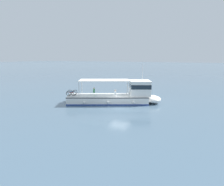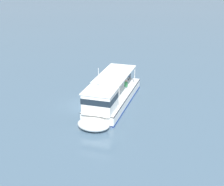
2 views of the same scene
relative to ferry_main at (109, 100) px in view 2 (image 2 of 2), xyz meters
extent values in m
plane|color=slate|center=(1.89, 0.84, -1.01)|extent=(400.00, 400.00, 0.00)
cube|color=white|center=(0.72, -1.45, -0.46)|extent=(7.68, 11.09, 1.10)
ellipsoid|color=white|center=(-2.05, 4.10, -0.46)|extent=(3.62, 3.28, 1.01)
cube|color=navy|center=(0.72, -1.45, -0.91)|extent=(7.72, 11.11, 0.16)
cube|color=#2D2D33|center=(0.72, -1.45, 0.01)|extent=(7.74, 11.12, 0.10)
cube|color=white|center=(-1.24, 2.49, 1.04)|extent=(3.59, 3.54, 1.90)
cube|color=#19232D|center=(-1.24, 2.49, 1.37)|extent=(3.67, 3.61, 0.56)
cube|color=white|center=(-1.24, 2.49, 2.05)|extent=(3.81, 3.76, 0.12)
cube|color=white|center=(0.92, -1.85, 2.14)|extent=(5.63, 7.31, 0.10)
cylinder|color=silver|center=(-1.75, 0.45, 1.09)|extent=(0.08, 0.08, 2.00)
cylinder|color=silver|center=(0.69, 1.66, 1.09)|extent=(0.08, 0.08, 2.00)
cylinder|color=silver|center=(1.15, -5.37, 1.09)|extent=(0.08, 0.08, 2.00)
cylinder|color=silver|center=(3.59, -4.15, 1.09)|extent=(0.08, 0.08, 2.00)
cylinder|color=silver|center=(-1.38, 2.76, 3.21)|extent=(0.06, 0.06, 2.20)
sphere|color=white|center=(0.79, 2.39, -0.52)|extent=(0.36, 0.36, 0.36)
sphere|color=white|center=(2.27, -0.57, -0.52)|extent=(0.36, 0.36, 0.36)
sphere|color=white|center=(3.65, -3.34, -0.52)|extent=(0.36, 0.36, 0.36)
torus|color=black|center=(2.35, -5.72, 0.42)|extent=(0.35, 0.62, 0.66)
torus|color=black|center=(2.66, -6.35, 0.42)|extent=(0.35, 0.62, 0.66)
cylinder|color=#1E478C|center=(2.50, -6.03, 0.54)|extent=(0.37, 0.65, 0.06)
torus|color=black|center=(3.15, -5.32, 0.42)|extent=(0.35, 0.62, 0.66)
torus|color=black|center=(3.47, -5.95, 0.42)|extent=(0.35, 0.62, 0.66)
cylinder|color=maroon|center=(3.31, -5.63, 0.54)|extent=(0.37, 0.65, 0.06)
cube|color=#338C4C|center=(0.84, -3.54, 0.55)|extent=(0.38, 0.34, 0.52)
sphere|color=tan|center=(0.84, -3.54, 0.92)|extent=(0.20, 0.20, 0.20)
cube|color=white|center=(1.25, -0.04, 0.55)|extent=(0.38, 0.34, 0.52)
sphere|color=tan|center=(1.25, -0.04, 0.92)|extent=(0.20, 0.20, 0.20)
camera|label=1|loc=(25.27, 11.35, 5.36)|focal=33.02mm
camera|label=2|loc=(-21.14, 21.90, 12.92)|focal=52.84mm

